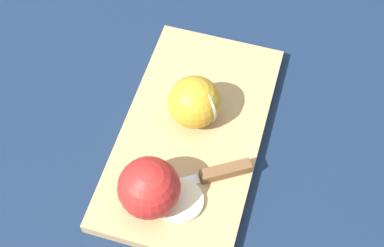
% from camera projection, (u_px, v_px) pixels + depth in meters
% --- Properties ---
extents(ground_plane, '(4.00, 4.00, 0.00)m').
position_uv_depth(ground_plane, '(192.00, 137.00, 0.83)').
color(ground_plane, '#14233D').
extents(cutting_board, '(0.40, 0.25, 0.02)m').
position_uv_depth(cutting_board, '(192.00, 134.00, 0.82)').
color(cutting_board, tan).
rests_on(cutting_board, ground_plane).
extents(apple_half_left, '(0.08, 0.08, 0.08)m').
position_uv_depth(apple_half_left, '(195.00, 102.00, 0.79)').
color(apple_half_left, gold).
rests_on(apple_half_left, cutting_board).
extents(apple_half_right, '(0.09, 0.09, 0.09)m').
position_uv_depth(apple_half_right, '(149.00, 188.00, 0.72)').
color(apple_half_right, red).
rests_on(apple_half_right, cutting_board).
extents(knife, '(0.12, 0.15, 0.02)m').
position_uv_depth(knife, '(215.00, 174.00, 0.77)').
color(knife, silver).
rests_on(knife, cutting_board).
extents(apple_slice, '(0.07, 0.07, 0.01)m').
position_uv_depth(apple_slice, '(180.00, 201.00, 0.75)').
color(apple_slice, beige).
rests_on(apple_slice, cutting_board).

